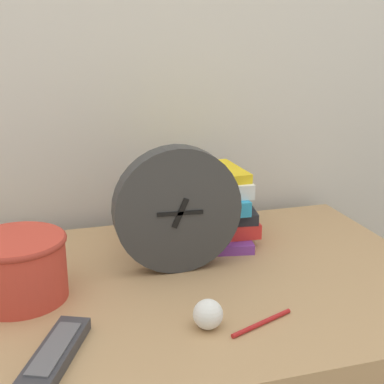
# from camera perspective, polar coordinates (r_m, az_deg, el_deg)

# --- Properties ---
(wall_back) EXTENTS (6.00, 0.04, 2.40)m
(wall_back) POSITION_cam_1_polar(r_m,az_deg,el_deg) (1.37, -7.77, 15.65)
(wall_back) COLOR beige
(wall_back) RESTS_ON ground_plane
(desk_clock) EXTENTS (0.26, 0.05, 0.26)m
(desk_clock) POSITION_cam_1_polar(r_m,az_deg,el_deg) (1.08, -1.55, -1.92)
(desk_clock) COLOR #333333
(desk_clock) RESTS_ON desk
(book_stack) EXTENTS (0.26, 0.22, 0.17)m
(book_stack) POSITION_cam_1_polar(r_m,az_deg,el_deg) (1.24, 1.16, -1.52)
(book_stack) COLOR #7A3899
(book_stack) RESTS_ON desk
(basket) EXTENTS (0.18, 0.18, 0.12)m
(basket) POSITION_cam_1_polar(r_m,az_deg,el_deg) (1.04, -18.08, -7.49)
(basket) COLOR #C63D2D
(basket) RESTS_ON desk
(tv_remote) EXTENTS (0.12, 0.19, 0.02)m
(tv_remote) POSITION_cam_1_polar(r_m,az_deg,el_deg) (0.87, -14.40, -16.38)
(tv_remote) COLOR #333338
(tv_remote) RESTS_ON desk
(crumpled_paper_ball) EXTENTS (0.05, 0.05, 0.05)m
(crumpled_paper_ball) POSITION_cam_1_polar(r_m,az_deg,el_deg) (0.91, 1.72, -12.90)
(crumpled_paper_ball) COLOR white
(crumpled_paper_ball) RESTS_ON desk
(pen) EXTENTS (0.13, 0.06, 0.01)m
(pen) POSITION_cam_1_polar(r_m,az_deg,el_deg) (0.94, 7.46, -13.68)
(pen) COLOR #B21E1E
(pen) RESTS_ON desk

